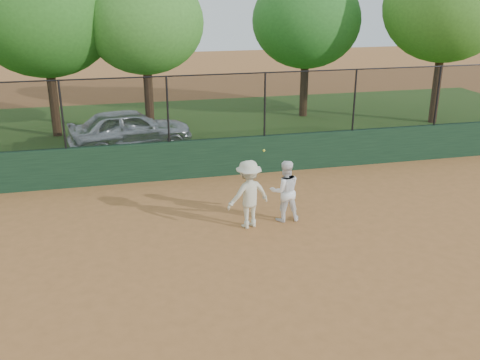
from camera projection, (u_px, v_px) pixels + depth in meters
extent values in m
plane|color=#AC6B37|center=(227.00, 271.00, 11.23)|extent=(80.00, 80.00, 0.00)
cube|color=#183621|center=(186.00, 160.00, 16.51)|extent=(26.00, 0.20, 1.20)
cube|color=#2A4E18|center=(166.00, 130.00, 22.20)|extent=(36.00, 12.00, 0.01)
imported|color=silver|center=(130.00, 129.00, 19.41)|extent=(4.65, 2.45, 1.51)
imported|color=white|center=(285.00, 191.00, 13.44)|extent=(0.79, 0.62, 1.60)
imported|color=beige|center=(249.00, 194.00, 13.05)|extent=(1.24, 0.91, 1.72)
sphere|color=#C3D02E|center=(264.00, 150.00, 12.52)|extent=(0.06, 0.06, 0.06)
cube|color=black|center=(184.00, 109.00, 15.97)|extent=(26.00, 0.02, 2.00)
cylinder|color=black|center=(183.00, 76.00, 15.63)|extent=(26.00, 0.04, 0.04)
cylinder|color=black|center=(62.00, 115.00, 15.20)|extent=(0.06, 0.06, 2.00)
cylinder|color=black|center=(168.00, 109.00, 15.86)|extent=(0.06, 0.06, 2.00)
cylinder|color=black|center=(265.00, 105.00, 16.51)|extent=(0.06, 0.06, 2.00)
cylinder|color=black|center=(354.00, 100.00, 17.17)|extent=(0.06, 0.06, 2.00)
cylinder|color=black|center=(438.00, 96.00, 17.83)|extent=(0.06, 0.06, 2.00)
cylinder|color=#422A16|center=(54.00, 104.00, 21.02)|extent=(0.36, 0.36, 2.57)
ellipsoid|color=#2B661D|center=(43.00, 15.00, 19.87)|extent=(5.38, 4.89, 4.65)
cylinder|color=#422B17|center=(149.00, 102.00, 21.31)|extent=(0.36, 0.36, 2.60)
ellipsoid|color=#397525|center=(144.00, 22.00, 20.27)|extent=(4.54, 4.13, 3.92)
cylinder|color=#3B2613|center=(304.00, 90.00, 24.33)|extent=(0.36, 0.36, 2.39)
ellipsoid|color=#26611F|center=(307.00, 20.00, 23.29)|extent=(4.80, 4.36, 4.14)
cylinder|color=#482C19|center=(436.00, 90.00, 23.08)|extent=(0.36, 0.36, 2.84)
ellipsoid|color=#3B7220|center=(446.00, 6.00, 21.91)|extent=(5.25, 4.78, 4.54)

